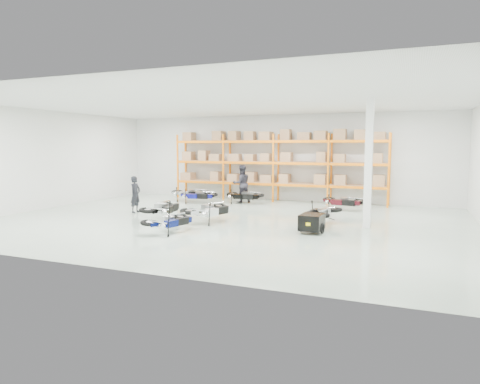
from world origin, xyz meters
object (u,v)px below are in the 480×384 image
at_px(moto_back_a, 198,193).
at_px(moto_back_c, 244,193).
at_px(moto_blue_centre, 169,218).
at_px(person_left, 135,194).
at_px(trailer, 312,222).
at_px(person_back, 242,184).
at_px(moto_silver_left, 209,207).
at_px(moto_back_b, 189,191).
at_px(moto_black_far_left, 163,205).
at_px(moto_back_d, 343,199).
at_px(moto_touring_right, 322,210).

height_order(moto_back_a, moto_back_c, moto_back_c).
bearing_deg(moto_back_a, moto_blue_centre, -167.57).
height_order(moto_back_a, person_left, person_left).
relative_size(trailer, person_back, 0.78).
bearing_deg(moto_back_c, moto_back_a, 108.15).
bearing_deg(person_back, person_left, 18.39).
bearing_deg(moto_blue_centre, moto_back_a, -53.16).
xyz_separation_m(moto_silver_left, person_left, (-4.04, 1.02, 0.19)).
height_order(moto_blue_centre, moto_back_c, moto_back_c).
relative_size(moto_blue_centre, person_left, 1.05).
xyz_separation_m(trailer, moto_back_a, (-6.97, 5.22, 0.15)).
bearing_deg(person_back, moto_back_b, -26.83).
bearing_deg(person_back, moto_blue_centre, 55.27).
bearing_deg(trailer, moto_black_far_left, 179.26).
bearing_deg(moto_blue_centre, person_left, -25.31).
bearing_deg(moto_silver_left, moto_blue_centre, 99.07).
distance_m(trailer, person_back, 8.14).
height_order(moto_back_b, person_left, person_left).
relative_size(moto_silver_left, person_back, 1.02).
bearing_deg(moto_back_d, moto_touring_right, -173.41).
relative_size(moto_silver_left, moto_back_a, 1.15).
height_order(moto_silver_left, person_back, person_back).
relative_size(moto_touring_right, trailer, 1.25).
xyz_separation_m(moto_touring_right, person_left, (-8.07, -0.06, 0.22)).
relative_size(moto_blue_centre, moto_black_far_left, 0.87).
bearing_deg(moto_back_a, moto_back_c, -80.18).
distance_m(moto_touring_right, person_back, 6.95).
relative_size(moto_black_far_left, moto_back_b, 1.06).
xyz_separation_m(moto_blue_centre, moto_touring_right, (4.36, 3.36, 0.06)).
xyz_separation_m(moto_back_c, person_left, (-3.31, -4.39, 0.27)).
bearing_deg(moto_back_c, trailer, -141.00).
xyz_separation_m(moto_silver_left, moto_back_a, (-2.94, 4.70, -0.08)).
height_order(moto_back_d, person_left, person_left).
height_order(trailer, person_back, person_back).
bearing_deg(moto_black_far_left, moto_blue_centre, 120.62).
height_order(moto_back_c, moto_back_d, moto_back_d).
relative_size(moto_back_c, person_left, 1.09).
relative_size(moto_blue_centre, moto_touring_right, 0.89).
relative_size(moto_back_a, moto_back_c, 0.99).
height_order(moto_blue_centre, moto_back_a, moto_back_a).
bearing_deg(trailer, moto_back_a, 145.83).
height_order(trailer, moto_back_d, moto_back_d).
distance_m(moto_back_b, person_back, 2.80).
height_order(moto_back_d, person_back, person_back).
bearing_deg(person_back, moto_back_a, -8.82).
relative_size(moto_back_d, person_back, 0.89).
xyz_separation_m(person_left, person_back, (3.03, 4.83, 0.17)).
bearing_deg(moto_back_a, moto_black_far_left, -176.26).
bearing_deg(moto_back_c, person_left, 143.30).
bearing_deg(person_left, moto_black_far_left, -118.13).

